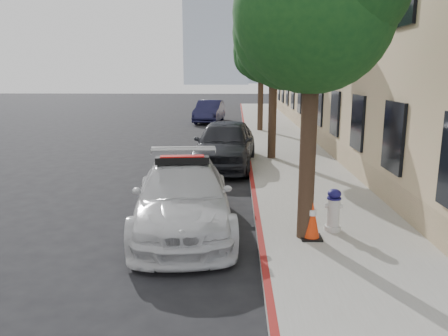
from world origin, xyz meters
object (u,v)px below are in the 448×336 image
traffic_cone (312,219)px  police_car (183,196)px  fire_hydrant (333,210)px  parked_car_far (210,111)px  parked_car_mid (225,144)px

traffic_cone → police_car: bearing=159.8°
fire_hydrant → police_car: bearing=176.8°
police_car → parked_car_far: (-0.65, 20.25, 0.02)m
parked_car_far → traffic_cone: 21.42m
parked_car_mid → parked_car_far: (-1.38, 14.10, -0.09)m
parked_car_mid → fire_hydrant: (2.31, -6.64, -0.26)m
traffic_cone → fire_hydrant: bearing=41.3°
parked_car_far → traffic_cone: bearing=-75.5°
parked_car_mid → fire_hydrant: 7.03m
traffic_cone → parked_car_far: bearing=98.6°
police_car → traffic_cone: police_car is taller
police_car → fire_hydrant: bearing=-15.5°
parked_car_mid → traffic_cone: parked_car_mid is taller
police_car → traffic_cone: (2.54, -0.93, -0.18)m
police_car → parked_car_mid: 6.19m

